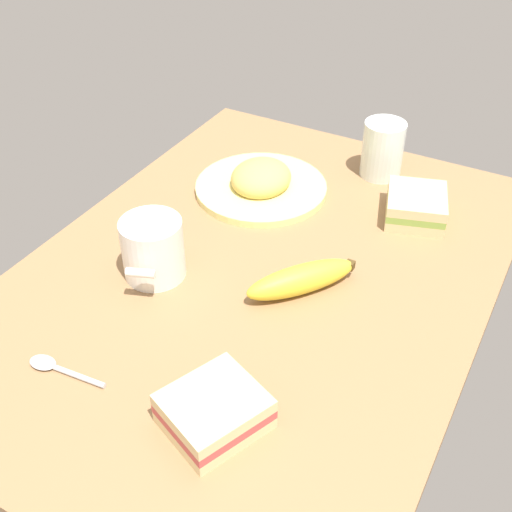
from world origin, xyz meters
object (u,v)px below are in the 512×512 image
at_px(sandwich_side, 416,206).
at_px(spoon, 55,367).
at_px(plate_of_food, 261,183).
at_px(coffee_mug_black, 153,248).
at_px(banana, 301,279).
at_px(sandwich_main, 214,411).
at_px(glass_of_milk, 382,152).

distance_m(sandwich_side, spoon, 0.60).
distance_m(plate_of_food, sandwich_side, 0.26).
height_order(coffee_mug_black, banana, coffee_mug_black).
height_order(sandwich_main, banana, sandwich_main).
bearing_deg(banana, sandwich_side, 161.89).
relative_size(sandwich_side, glass_of_milk, 1.25).
distance_m(plate_of_food, banana, 0.27).
distance_m(plate_of_food, spoon, 0.48).
relative_size(sandwich_main, banana, 0.86).
xyz_separation_m(glass_of_milk, banana, (0.35, 0.01, -0.02)).
distance_m(glass_of_milk, banana, 0.36).
xyz_separation_m(coffee_mug_black, spoon, (0.21, 0.00, -0.04)).
bearing_deg(sandwich_main, banana, -176.80).
xyz_separation_m(plate_of_food, sandwich_side, (-0.05, 0.26, 0.01)).
height_order(plate_of_food, spoon, plate_of_food).
bearing_deg(glass_of_milk, plate_of_food, -46.61).
height_order(plate_of_food, coffee_mug_black, coffee_mug_black).
xyz_separation_m(plate_of_food, banana, (0.20, 0.17, 0.01)).
bearing_deg(sandwich_side, spoon, -28.10).
bearing_deg(spoon, banana, 144.16).
bearing_deg(plate_of_food, coffee_mug_black, -5.75).
height_order(sandwich_main, sandwich_side, same).
relative_size(coffee_mug_black, spoon, 1.03).
distance_m(coffee_mug_black, glass_of_milk, 0.46).
bearing_deg(plate_of_food, sandwich_main, 22.30).
xyz_separation_m(plate_of_food, coffee_mug_black, (0.27, -0.03, 0.03)).
height_order(sandwich_side, glass_of_milk, glass_of_milk).
distance_m(sandwich_main, banana, 0.25).
xyz_separation_m(sandwich_main, sandwich_side, (-0.51, 0.07, -0.00)).
relative_size(coffee_mug_black, banana, 0.73).
xyz_separation_m(sandwich_side, glass_of_milk, (-0.10, -0.10, 0.02)).
relative_size(glass_of_milk, banana, 0.64).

